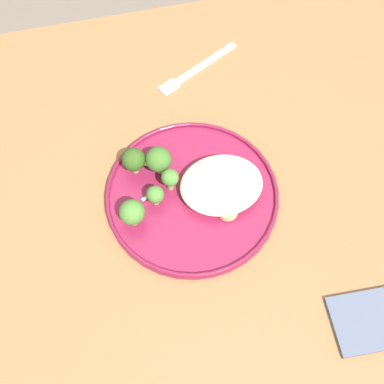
{
  "coord_description": "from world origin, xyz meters",
  "views": [
    {
      "loc": [
        0.14,
        0.34,
        1.51
      ],
      "look_at": [
        0.05,
        -0.05,
        0.76
      ],
      "focal_mm": 47.77,
      "sensor_mm": 36.0,
      "label": 1
    }
  ],
  "objects_px": {
    "seared_scallop_large_seared": "(205,194)",
    "broccoli_floret_left_leaning": "(155,195)",
    "seared_scallop_tilted_round": "(240,176)",
    "broccoli_floret_tall_stalk": "(132,213)",
    "dinner_fork": "(196,70)",
    "seared_scallop_center_golden": "(224,191)",
    "broccoli_floret_split_head": "(158,160)",
    "broccoli_floret_near_rim": "(170,178)",
    "seared_scallop_tiny_bay": "(225,168)",
    "broccoli_floret_right_tilted": "(134,160)",
    "dinner_plate": "(192,195)",
    "seared_scallop_half_hidden": "(228,210)",
    "folded_napkin": "(381,319)"
  },
  "relations": [
    {
      "from": "seared_scallop_large_seared",
      "to": "broccoli_floret_left_leaning",
      "type": "height_order",
      "value": "broccoli_floret_left_leaning"
    },
    {
      "from": "seared_scallop_tilted_round",
      "to": "broccoli_floret_left_leaning",
      "type": "bearing_deg",
      "value": 4.34
    },
    {
      "from": "broccoli_floret_tall_stalk",
      "to": "dinner_fork",
      "type": "xyz_separation_m",
      "value": [
        -0.17,
        -0.3,
        -0.04
      ]
    },
    {
      "from": "seared_scallop_tilted_round",
      "to": "seared_scallop_center_golden",
      "type": "bearing_deg",
      "value": 33.6
    },
    {
      "from": "broccoli_floret_split_head",
      "to": "dinner_fork",
      "type": "height_order",
      "value": "broccoli_floret_split_head"
    },
    {
      "from": "broccoli_floret_near_rim",
      "to": "dinner_fork",
      "type": "xyz_separation_m",
      "value": [
        -0.1,
        -0.25,
        -0.04
      ]
    },
    {
      "from": "seared_scallop_tiny_bay",
      "to": "broccoli_floret_right_tilted",
      "type": "bearing_deg",
      "value": -13.57
    },
    {
      "from": "broccoli_floret_split_head",
      "to": "broccoli_floret_left_leaning",
      "type": "relative_size",
      "value": 1.44
    },
    {
      "from": "seared_scallop_tilted_round",
      "to": "broccoli_floret_near_rim",
      "type": "height_order",
      "value": "broccoli_floret_near_rim"
    },
    {
      "from": "seared_scallop_center_golden",
      "to": "broccoli_floret_split_head",
      "type": "xyz_separation_m",
      "value": [
        0.1,
        -0.07,
        0.03
      ]
    },
    {
      "from": "broccoli_floret_split_head",
      "to": "broccoli_floret_near_rim",
      "type": "bearing_deg",
      "value": 109.18
    },
    {
      "from": "dinner_plate",
      "to": "broccoli_floret_tall_stalk",
      "type": "bearing_deg",
      "value": 14.25
    },
    {
      "from": "broccoli_floret_right_tilted",
      "to": "dinner_fork",
      "type": "relative_size",
      "value": 0.32
    },
    {
      "from": "seared_scallop_tilted_round",
      "to": "broccoli_floret_tall_stalk",
      "type": "bearing_deg",
      "value": 11.19
    },
    {
      "from": "dinner_fork",
      "to": "seared_scallop_half_hidden",
      "type": "bearing_deg",
      "value": 86.15
    },
    {
      "from": "dinner_plate",
      "to": "broccoli_floret_right_tilted",
      "type": "distance_m",
      "value": 0.11
    },
    {
      "from": "seared_scallop_half_hidden",
      "to": "seared_scallop_tilted_round",
      "type": "distance_m",
      "value": 0.07
    },
    {
      "from": "broccoli_floret_left_leaning",
      "to": "seared_scallop_large_seared",
      "type": "bearing_deg",
      "value": 173.24
    },
    {
      "from": "broccoli_floret_left_leaning",
      "to": "broccoli_floret_split_head",
      "type": "bearing_deg",
      "value": -107.09
    },
    {
      "from": "dinner_fork",
      "to": "broccoli_floret_split_head",
      "type": "bearing_deg",
      "value": 61.75
    },
    {
      "from": "broccoli_floret_right_tilted",
      "to": "seared_scallop_tilted_round",
      "type": "bearing_deg",
      "value": 161.49
    },
    {
      "from": "seared_scallop_half_hidden",
      "to": "broccoli_floret_right_tilted",
      "type": "height_order",
      "value": "broccoli_floret_right_tilted"
    },
    {
      "from": "seared_scallop_tilted_round",
      "to": "dinner_fork",
      "type": "xyz_separation_m",
      "value": [
        0.01,
        -0.26,
        -0.02
      ]
    },
    {
      "from": "seared_scallop_tilted_round",
      "to": "seared_scallop_center_golden",
      "type": "distance_m",
      "value": 0.04
    },
    {
      "from": "broccoli_floret_split_head",
      "to": "folded_napkin",
      "type": "distance_m",
      "value": 0.42
    },
    {
      "from": "broccoli_floret_near_rim",
      "to": "seared_scallop_half_hidden",
      "type": "bearing_deg",
      "value": 140.16
    },
    {
      "from": "broccoli_floret_split_head",
      "to": "seared_scallop_center_golden",
      "type": "bearing_deg",
      "value": 144.4
    },
    {
      "from": "seared_scallop_half_hidden",
      "to": "seared_scallop_tiny_bay",
      "type": "bearing_deg",
      "value": -101.64
    },
    {
      "from": "broccoli_floret_near_rim",
      "to": "broccoli_floret_tall_stalk",
      "type": "bearing_deg",
      "value": 34.08
    },
    {
      "from": "seared_scallop_half_hidden",
      "to": "seared_scallop_tiny_bay",
      "type": "xyz_separation_m",
      "value": [
        -0.02,
        -0.08,
        -0.0
      ]
    },
    {
      "from": "broccoli_floret_left_leaning",
      "to": "broccoli_floret_right_tilted",
      "type": "relative_size",
      "value": 0.75
    },
    {
      "from": "seared_scallop_tilted_round",
      "to": "broccoli_floret_left_leaning",
      "type": "relative_size",
      "value": 0.68
    },
    {
      "from": "seared_scallop_tiny_bay",
      "to": "broccoli_floret_right_tilted",
      "type": "distance_m",
      "value": 0.16
    },
    {
      "from": "seared_scallop_large_seared",
      "to": "seared_scallop_center_golden",
      "type": "height_order",
      "value": "same"
    },
    {
      "from": "seared_scallop_half_hidden",
      "to": "dinner_fork",
      "type": "distance_m",
      "value": 0.32
    },
    {
      "from": "seared_scallop_tiny_bay",
      "to": "folded_napkin",
      "type": "relative_size",
      "value": 0.18
    },
    {
      "from": "seared_scallop_tiny_bay",
      "to": "folded_napkin",
      "type": "xyz_separation_m",
      "value": [
        -0.16,
        0.3,
        -0.02
      ]
    },
    {
      "from": "seared_scallop_tilted_round",
      "to": "broccoli_floret_tall_stalk",
      "type": "xyz_separation_m",
      "value": [
        0.19,
        0.04,
        0.02
      ]
    },
    {
      "from": "seared_scallop_tiny_bay",
      "to": "broccoli_floret_right_tilted",
      "type": "height_order",
      "value": "broccoli_floret_right_tilted"
    },
    {
      "from": "broccoli_floret_split_head",
      "to": "folded_napkin",
      "type": "relative_size",
      "value": 0.41
    },
    {
      "from": "seared_scallop_half_hidden",
      "to": "folded_napkin",
      "type": "height_order",
      "value": "seared_scallop_half_hidden"
    },
    {
      "from": "seared_scallop_tiny_bay",
      "to": "broccoli_floret_near_rim",
      "type": "xyz_separation_m",
      "value": [
        0.1,
        0.01,
        0.02
      ]
    },
    {
      "from": "dinner_plate",
      "to": "dinner_fork",
      "type": "xyz_separation_m",
      "value": [
        -0.07,
        -0.27,
        -0.01
      ]
    },
    {
      "from": "seared_scallop_large_seared",
      "to": "broccoli_floret_split_head",
      "type": "height_order",
      "value": "broccoli_floret_split_head"
    },
    {
      "from": "seared_scallop_half_hidden",
      "to": "broccoli_floret_near_rim",
      "type": "bearing_deg",
      "value": -39.84
    },
    {
      "from": "seared_scallop_large_seared",
      "to": "seared_scallop_tilted_round",
      "type": "xyz_separation_m",
      "value": [
        -0.07,
        -0.02,
        -0.0
      ]
    },
    {
      "from": "dinner_plate",
      "to": "seared_scallop_tiny_bay",
      "type": "distance_m",
      "value": 0.07
    },
    {
      "from": "dinner_plate",
      "to": "broccoli_floret_split_head",
      "type": "xyz_separation_m",
      "value": [
        0.04,
        -0.06,
        0.04
      ]
    },
    {
      "from": "seared_scallop_large_seared",
      "to": "folded_napkin",
      "type": "xyz_separation_m",
      "value": [
        -0.21,
        0.26,
        -0.02
      ]
    },
    {
      "from": "seared_scallop_half_hidden",
      "to": "seared_scallop_center_golden",
      "type": "relative_size",
      "value": 0.94
    }
  ]
}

